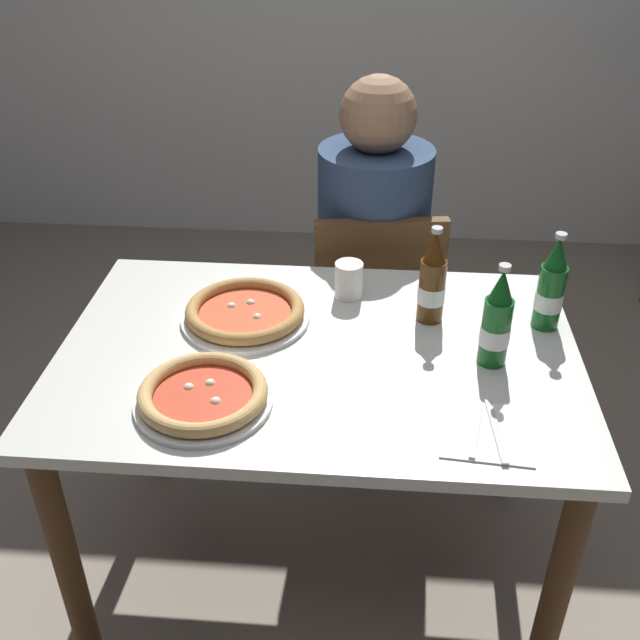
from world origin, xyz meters
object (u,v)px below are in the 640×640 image
at_px(chair_behind_table, 373,311).
at_px(napkin_with_cutlery, 486,431).
at_px(beer_bottle_center, 551,288).
at_px(beer_bottle_right, 496,323).
at_px(pizza_marinara_far, 245,312).
at_px(dining_table_main, 318,389).
at_px(beer_bottle_left, 432,282).
at_px(paper_cup, 349,280).
at_px(diner_seated, 371,276).
at_px(pizza_margherita_near, 203,395).

xyz_separation_m(chair_behind_table, napkin_with_cutlery, (0.23, -0.87, 0.27)).
xyz_separation_m(beer_bottle_center, beer_bottle_right, (-0.15, -0.16, 0.00)).
bearing_deg(pizza_marinara_far, beer_bottle_center, 2.48).
relative_size(dining_table_main, beer_bottle_left, 4.86).
bearing_deg(beer_bottle_left, napkin_with_cutlery, -77.16).
distance_m(napkin_with_cutlery, paper_cup, 0.59).
bearing_deg(dining_table_main, beer_bottle_center, 15.31).
relative_size(chair_behind_table, pizza_marinara_far, 2.69).
distance_m(pizza_marinara_far, beer_bottle_center, 0.73).
bearing_deg(diner_seated, paper_cup, -97.86).
xyz_separation_m(beer_bottle_left, paper_cup, (-0.20, 0.09, -0.06)).
relative_size(dining_table_main, chair_behind_table, 1.41).
relative_size(dining_table_main, beer_bottle_right, 4.86).
relative_size(beer_bottle_left, napkin_with_cutlery, 1.27).
height_order(dining_table_main, pizza_marinara_far, pizza_marinara_far).
height_order(pizza_marinara_far, paper_cup, paper_cup).
height_order(dining_table_main, chair_behind_table, chair_behind_table).
relative_size(pizza_marinara_far, paper_cup, 3.33).
bearing_deg(pizza_marinara_far, paper_cup, 28.25).
relative_size(chair_behind_table, beer_bottle_left, 3.44).
height_order(beer_bottle_center, paper_cup, beer_bottle_center).
relative_size(dining_table_main, beer_bottle_center, 4.86).
height_order(pizza_marinara_far, beer_bottle_center, beer_bottle_center).
relative_size(chair_behind_table, pizza_margherita_near, 2.92).
relative_size(dining_table_main, pizza_marinara_far, 3.79).
height_order(beer_bottle_left, napkin_with_cutlery, beer_bottle_left).
distance_m(beer_bottle_center, paper_cup, 0.49).
distance_m(pizza_margherita_near, pizza_marinara_far, 0.33).
bearing_deg(pizza_marinara_far, pizza_margherita_near, -95.77).
relative_size(beer_bottle_right, napkin_with_cutlery, 1.27).
xyz_separation_m(chair_behind_table, pizza_marinara_far, (-0.31, -0.49, 0.29)).
xyz_separation_m(diner_seated, pizza_marinara_far, (-0.30, -0.54, 0.19)).
xyz_separation_m(chair_behind_table, beer_bottle_center, (0.41, -0.46, 0.37)).
xyz_separation_m(chair_behind_table, beer_bottle_left, (0.14, -0.45, 0.37)).
relative_size(diner_seated, napkin_with_cutlery, 6.21).
distance_m(diner_seated, beer_bottle_right, 0.78).
bearing_deg(pizza_marinara_far, beer_bottle_left, 5.04).
bearing_deg(chair_behind_table, napkin_with_cutlery, 97.02).
bearing_deg(paper_cup, dining_table_main, -103.11).
relative_size(beer_bottle_center, napkin_with_cutlery, 1.27).
relative_size(dining_table_main, paper_cup, 12.63).
bearing_deg(napkin_with_cutlery, pizza_marinara_far, 145.47).
bearing_deg(napkin_with_cutlery, pizza_margherita_near, 175.44).
bearing_deg(chair_behind_table, beer_bottle_center, 123.93).
relative_size(dining_table_main, diner_seated, 0.99).
bearing_deg(chair_behind_table, diner_seated, -86.90).
xyz_separation_m(dining_table_main, napkin_with_cutlery, (0.36, -0.26, 0.12)).
relative_size(chair_behind_table, napkin_with_cutlery, 4.37).
bearing_deg(beer_bottle_left, dining_table_main, -149.19).
height_order(diner_seated, beer_bottle_center, diner_seated).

